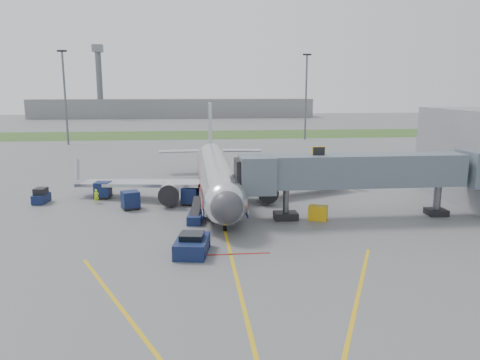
{
  "coord_description": "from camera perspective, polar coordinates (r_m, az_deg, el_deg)",
  "views": [
    {
      "loc": [
        -2.77,
        -37.11,
        12.13
      ],
      "look_at": [
        2.01,
        8.53,
        3.2
      ],
      "focal_mm": 35.0,
      "sensor_mm": 36.0,
      "label": 1
    }
  ],
  "objects": [
    {
      "name": "pushback_tug",
      "position": [
        35.51,
        -5.86,
        -7.89
      ],
      "size": [
        2.89,
        4.12,
        1.58
      ],
      "color": "#0B1B34",
      "rests_on": "ground"
    },
    {
      "name": "ramp_worker",
      "position": [
        52.72,
        -17.09,
        -1.92
      ],
      "size": [
        0.68,
        0.62,
        1.56
      ],
      "primitive_type": "imported",
      "rotation": [
        0.0,
        0.0,
        0.58
      ],
      "color": "#BBE91B",
      "rests_on": "ground"
    },
    {
      "name": "control_tower",
      "position": [
        205.57,
        -16.8,
        12.0
      ],
      "size": [
        4.0,
        4.0,
        30.0
      ],
      "color": "#595B60",
      "rests_on": "ground"
    },
    {
      "name": "jet_bridge",
      "position": [
        45.57,
        14.17,
        1.0
      ],
      "size": [
        25.3,
        4.0,
        6.9
      ],
      "color": "slate",
      "rests_on": "ground"
    },
    {
      "name": "baggage_cart_a",
      "position": [
        50.16,
        -6.1,
        -1.92
      ],
      "size": [
        2.07,
        2.07,
        1.87
      ],
      "color": "#0B1B34",
      "rests_on": "ground"
    },
    {
      "name": "baggage_cart_c",
      "position": [
        55.05,
        -16.38,
        -1.17
      ],
      "size": [
        1.92,
        1.92,
        1.85
      ],
      "color": "#0B1B34",
      "rests_on": "ground"
    },
    {
      "name": "airliner",
      "position": [
        53.28,
        -2.91,
        0.74
      ],
      "size": [
        32.1,
        35.67,
        10.25
      ],
      "color": "silver",
      "rests_on": "ground"
    },
    {
      "name": "apron_markings",
      "position": [
        32.21,
        -0.62,
        -11.1
      ],
      "size": [
        21.52,
        50.0,
        0.01
      ],
      "color": "gold",
      "rests_on": "ground"
    },
    {
      "name": "baggage_cart_b",
      "position": [
        49.32,
        -13.21,
        -2.39
      ],
      "size": [
        2.21,
        2.21,
        1.85
      ],
      "color": "#0B1B34",
      "rests_on": "ground"
    },
    {
      "name": "belt_loader",
      "position": [
        43.88,
        -5.43,
        -4.44
      ],
      "size": [
        1.68,
        4.02,
        1.91
      ],
      "color": "#0B1B34",
      "rests_on": "ground"
    },
    {
      "name": "grass_strip",
      "position": [
        127.72,
        -4.74,
        5.53
      ],
      "size": [
        300.0,
        25.0,
        0.01
      ],
      "primitive_type": "cube",
      "color": "#2D4C1E",
      "rests_on": "ground"
    },
    {
      "name": "light_mast_left",
      "position": [
        110.52,
        -20.55,
        9.62
      ],
      "size": [
        2.0,
        0.44,
        20.4
      ],
      "color": "#595B60",
      "rests_on": "ground"
    },
    {
      "name": "ground",
      "position": [
        39.14,
        -1.64,
        -7.05
      ],
      "size": [
        400.0,
        400.0,
        0.0
      ],
      "primitive_type": "plane",
      "color": "#565659",
      "rests_on": "ground"
    },
    {
      "name": "baggage_tug",
      "position": [
        54.97,
        -23.08,
        -1.85
      ],
      "size": [
        1.51,
        2.5,
        1.66
      ],
      "color": "#0B1B34",
      "rests_on": "ground"
    },
    {
      "name": "ground_power_cart",
      "position": [
        44.73,
        9.49,
        -3.98
      ],
      "size": [
        2.03,
        1.74,
        1.37
      ],
      "color": "#D69E0C",
      "rests_on": "ground"
    },
    {
      "name": "light_mast_right",
      "position": [
        115.51,
        8.05,
        10.24
      ],
      "size": [
        2.0,
        0.44,
        20.4
      ],
      "color": "#595B60",
      "rests_on": "ground"
    },
    {
      "name": "distant_terminal",
      "position": [
        207.39,
        -8.08,
        8.66
      ],
      "size": [
        120.0,
        14.0,
        8.0
      ],
      "primitive_type": "cube",
      "color": "slate",
      "rests_on": "ground"
    }
  ]
}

